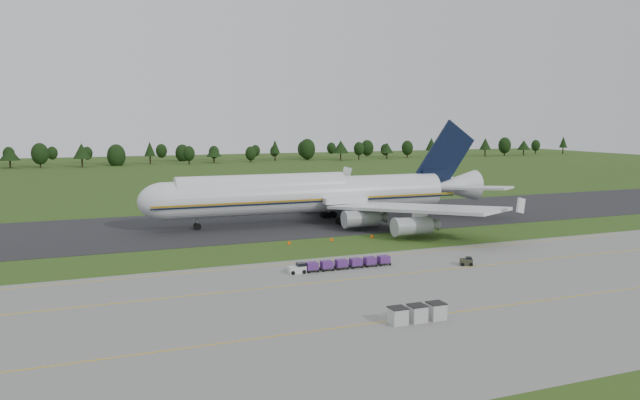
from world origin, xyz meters
name	(u,v)px	position (x,y,z in m)	size (l,w,h in m)	color
ground	(310,248)	(0.00, 0.00, 0.00)	(600.00, 600.00, 0.00)	#2A4715
apron	(409,301)	(0.00, -34.00, 0.03)	(300.00, 52.00, 0.06)	slate
taxiway	(263,223)	(0.00, 28.00, 0.04)	(300.00, 40.00, 0.08)	black
apron_markings	(382,286)	(0.00, -26.98, 0.06)	(300.00, 30.20, 0.01)	gold
tree_line	(137,152)	(-7.27, 219.19, 6.29)	(529.33, 24.03, 11.97)	black
aircraft	(316,193)	(10.89, 25.05, 6.27)	(77.72, 76.24, 21.96)	silver
baggage_train	(339,264)	(-1.44, -16.11, 0.82)	(16.08, 1.46, 1.40)	silver
utility_cart	(466,262)	(17.36, -20.92, 0.55)	(2.09, 1.73, 1.00)	#2C2F21
uld_row	(417,313)	(-3.13, -41.24, 0.98)	(6.66, 1.86, 1.84)	#B0B0B0
edge_markers	(352,238)	(9.90, 4.13, 0.27)	(24.98, 0.30, 0.60)	#FE5508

